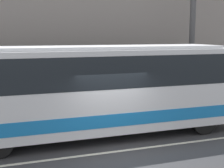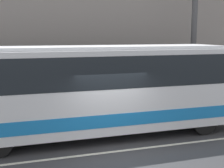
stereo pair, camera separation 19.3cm
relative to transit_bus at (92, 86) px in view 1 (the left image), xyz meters
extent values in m
plane|color=#38383A|center=(0.36, -1.78, -1.90)|extent=(60.00, 60.00, 0.00)
cube|color=gray|center=(0.36, 3.41, -1.84)|extent=(60.00, 2.36, 0.13)
cube|color=gray|center=(0.36, 4.74, 3.07)|extent=(60.00, 0.30, 9.95)
cube|color=#2D2B28|center=(0.36, 4.57, -0.66)|extent=(60.00, 0.06, 2.49)
cube|color=beige|center=(0.36, -1.78, -1.90)|extent=(54.00, 0.14, 0.01)
cube|color=silver|center=(-0.01, 0.00, -0.10)|extent=(11.47, 2.52, 2.91)
cube|color=#1972BF|center=(-0.01, 0.00, -1.00)|extent=(11.41, 2.55, 0.45)
cube|color=black|center=(-0.01, 0.00, 0.62)|extent=(11.12, 2.54, 1.10)
cube|color=orange|center=(5.68, 0.00, 1.16)|extent=(0.12, 1.89, 0.28)
cube|color=silver|center=(-0.01, 0.00, 1.41)|extent=(9.75, 2.15, 0.12)
cylinder|color=black|center=(4.13, -1.10, -1.39)|extent=(1.03, 0.28, 1.03)
cylinder|color=black|center=(4.13, 1.10, -1.39)|extent=(1.03, 0.28, 1.03)
cylinder|color=#4C4C4F|center=(5.95, 2.74, 2.20)|extent=(0.28, 0.28, 7.95)
cylinder|color=maroon|center=(0.24, 3.88, -1.13)|extent=(0.36, 0.36, 1.29)
sphere|color=tan|center=(0.24, 3.88, -0.37)|extent=(0.24, 0.24, 0.24)
camera|label=1|loc=(-2.93, -10.93, 1.89)|focal=50.00mm
camera|label=2|loc=(-2.75, -10.99, 1.89)|focal=50.00mm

